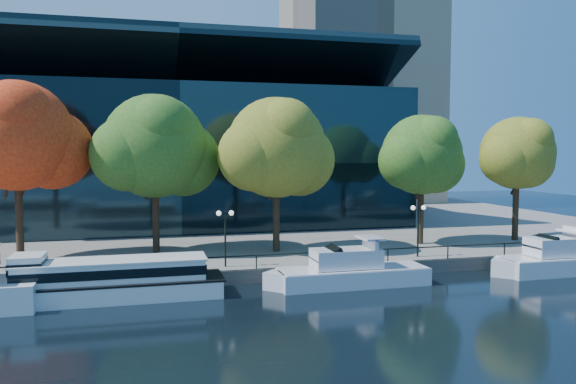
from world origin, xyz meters
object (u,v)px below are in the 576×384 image
object	(u,v)px
cruiser_near	(347,271)
tree_5	(519,155)
lamp_1	(225,225)
tour_boat	(98,280)
cruiser_far	(556,259)
lamp_2	(418,219)
tree_2	(157,148)
tree_4	(423,157)
tree_1	(19,138)
tree_3	(278,150)

from	to	relation	value
cruiser_near	tree_5	bearing A→B (deg)	24.03
lamp_1	tour_boat	bearing A→B (deg)	-158.48
cruiser_far	lamp_2	xyz separation A→B (m)	(-9.38, 4.05, 2.87)
cruiser_near	lamp_1	world-z (taller)	lamp_1
lamp_2	tree_2	bearing A→B (deg)	160.43
cruiser_far	tree_2	bearing A→B (deg)	159.18
tree_5	lamp_2	bearing A→B (deg)	-157.72
tree_4	tree_2	bearing A→B (deg)	176.54
tour_boat	lamp_1	xyz separation A→B (m)	(8.43, 3.32, 2.69)
tour_boat	cruiser_near	xyz separation A→B (m)	(16.25, -0.38, -0.26)
tree_5	cruiser_far	bearing A→B (deg)	-110.46
tree_5	lamp_1	bearing A→B (deg)	-169.33
tour_boat	cruiser_far	size ratio (longest dim) A/B	1.50
tree_4	lamp_2	bearing A→B (deg)	-120.79
tree_5	lamp_1	xyz separation A→B (m)	(-27.96, -5.27, -4.92)
cruiser_near	cruiser_far	bearing A→B (deg)	-1.19
cruiser_near	cruiser_far	size ratio (longest dim) A/B	1.08
tree_1	tree_2	world-z (taller)	tree_1
tree_5	lamp_2	size ratio (longest dim) A/B	2.83
tree_1	tree_4	bearing A→B (deg)	-0.97
cruiser_near	tree_2	bearing A→B (deg)	139.06
tree_1	lamp_1	size ratio (longest dim) A/B	3.35
tour_boat	lamp_2	xyz separation A→B (m)	(23.52, 3.32, 2.69)
cruiser_far	tree_4	bearing A→B (deg)	122.22
tour_boat	tree_5	distance (m)	38.15
tree_2	lamp_2	bearing A→B (deg)	-19.57
tree_2	lamp_2	distance (m)	21.47
cruiser_far	lamp_2	distance (m)	10.62
tour_boat	tree_1	bearing A→B (deg)	122.61
tour_boat	cruiser_far	xyz separation A→B (m)	(32.91, -0.73, -0.18)
tree_5	cruiser_near	bearing A→B (deg)	-155.97
tree_1	lamp_2	distance (m)	30.83
lamp_2	cruiser_near	bearing A→B (deg)	-153.00
tree_1	lamp_1	world-z (taller)	tree_1
lamp_1	tree_1	bearing A→B (deg)	157.05
lamp_2	tree_3	bearing A→B (deg)	153.25
tree_1	lamp_1	distance (m)	16.90
tour_boat	cruiser_far	world-z (taller)	cruiser_far
lamp_1	cruiser_far	bearing A→B (deg)	-9.39
tour_boat	tree_3	distance (m)	17.83
tour_boat	tree_5	bearing A→B (deg)	13.29
cruiser_near	tree_3	world-z (taller)	tree_3
cruiser_far	tree_1	bearing A→B (deg)	165.36
tree_3	lamp_2	distance (m)	12.40
tree_3	lamp_2	bearing A→B (deg)	-26.75
lamp_2	lamp_1	bearing A→B (deg)	180.00
tour_boat	tree_2	world-z (taller)	tree_2
cruiser_near	lamp_1	bearing A→B (deg)	154.67
tour_boat	cruiser_far	distance (m)	32.92
cruiser_near	tree_5	size ratio (longest dim) A/B	1.01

